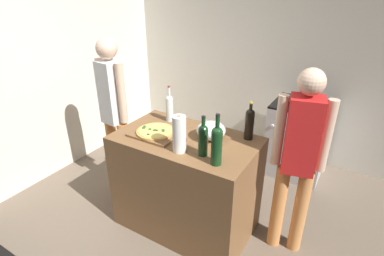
# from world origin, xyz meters

# --- Properties ---
(ground_plane) EXTENTS (4.39, 3.17, 0.02)m
(ground_plane) POSITION_xyz_m (0.00, 1.29, -0.01)
(ground_plane) COLOR #6B5B4C
(kitchen_wall_rear) EXTENTS (4.39, 0.10, 2.60)m
(kitchen_wall_rear) POSITION_xyz_m (0.00, 2.62, 1.30)
(kitchen_wall_rear) COLOR silver
(kitchen_wall_rear) RESTS_ON ground_plane
(kitchen_wall_left) EXTENTS (0.10, 3.17, 2.60)m
(kitchen_wall_left) POSITION_xyz_m (-1.95, 1.29, 1.30)
(kitchen_wall_left) COLOR silver
(kitchen_wall_left) RESTS_ON ground_plane
(counter) EXTENTS (1.19, 0.71, 0.92)m
(counter) POSITION_xyz_m (-0.07, 0.79, 0.46)
(counter) COLOR brown
(counter) RESTS_ON ground_plane
(cutting_board) EXTENTS (0.40, 0.32, 0.02)m
(cutting_board) POSITION_xyz_m (-0.32, 0.71, 0.93)
(cutting_board) COLOR brown
(cutting_board) RESTS_ON counter
(pizza) EXTENTS (0.33, 0.33, 0.03)m
(pizza) POSITION_xyz_m (-0.32, 0.71, 0.95)
(pizza) COLOR tan
(pizza) RESTS_ON cutting_board
(mixing_bowl) EXTENTS (0.24, 0.24, 0.15)m
(mixing_bowl) POSITION_xyz_m (0.12, 0.88, 1.00)
(mixing_bowl) COLOR #B2B2B7
(mixing_bowl) RESTS_ON counter
(paper_towel_roll) EXTENTS (0.10, 0.10, 0.29)m
(paper_towel_roll) POSITION_xyz_m (0.01, 0.58, 1.07)
(paper_towel_roll) COLOR white
(paper_towel_roll) RESTS_ON counter
(wine_bottle_amber) EXTENTS (0.07, 0.07, 0.32)m
(wine_bottle_amber) POSITION_xyz_m (0.19, 0.62, 1.06)
(wine_bottle_amber) COLOR #143819
(wine_bottle_amber) RESTS_ON counter
(wine_bottle_green) EXTENTS (0.08, 0.08, 0.38)m
(wine_bottle_green) POSITION_xyz_m (0.33, 0.56, 1.09)
(wine_bottle_green) COLOR #143819
(wine_bottle_green) RESTS_ON counter
(wine_bottle_clear) EXTENTS (0.07, 0.07, 0.34)m
(wine_bottle_clear) POSITION_xyz_m (-0.38, 1.01, 1.06)
(wine_bottle_clear) COLOR silver
(wine_bottle_clear) RESTS_ON counter
(wine_bottle_dark) EXTENTS (0.07, 0.07, 0.32)m
(wine_bottle_dark) POSITION_xyz_m (0.38, 1.04, 1.07)
(wine_bottle_dark) COLOR black
(wine_bottle_dark) RESTS_ON counter
(stove) EXTENTS (0.63, 0.59, 0.91)m
(stove) POSITION_xyz_m (0.57, 2.22, 0.44)
(stove) COLOR #B7B7BC
(stove) RESTS_ON ground_plane
(person_in_stripes) EXTENTS (0.36, 0.22, 1.65)m
(person_in_stripes) POSITION_xyz_m (-0.98, 0.89, 0.94)
(person_in_stripes) COLOR #D88C4C
(person_in_stripes) RESTS_ON ground_plane
(person_in_red) EXTENTS (0.39, 0.25, 1.58)m
(person_in_red) POSITION_xyz_m (0.81, 1.00, 0.91)
(person_in_red) COLOR #D88C4C
(person_in_red) RESTS_ON ground_plane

